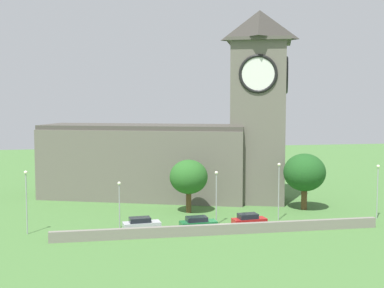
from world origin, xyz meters
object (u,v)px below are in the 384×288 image
(streetlamp_west_mid, at_px, (119,196))
(tree_by_tower, at_px, (305,173))
(church, at_px, (181,143))
(streetlamp_central, at_px, (216,189))
(car_silver, at_px, (141,224))
(streetlamp_east_mid, at_px, (279,183))
(streetlamp_east_end, at_px, (378,183))
(car_red, at_px, (249,220))
(streetlamp_west_end, at_px, (26,193))
(tree_riverside_west, at_px, (189,177))
(car_green, at_px, (198,223))

(streetlamp_west_mid, distance_m, tree_by_tower, 28.28)
(tree_by_tower, bearing_deg, church, 144.43)
(streetlamp_central, bearing_deg, car_silver, -172.20)
(streetlamp_east_mid, height_order, streetlamp_east_end, streetlamp_east_mid)
(car_red, xyz_separation_m, streetlamp_central, (-3.81, 2.17, 3.82))
(car_red, relative_size, streetlamp_central, 0.64)
(streetlamp_west_end, xyz_separation_m, tree_riverside_west, (21.45, 8.29, 0.07))
(car_silver, relative_size, streetlamp_east_end, 0.64)
(streetlamp_east_end, relative_size, tree_by_tower, 0.89)
(church, relative_size, car_green, 8.78)
(car_red, relative_size, streetlamp_west_end, 0.58)
(tree_by_tower, bearing_deg, streetlamp_east_mid, -136.92)
(streetlamp_west_mid, relative_size, tree_by_tower, 0.71)
(car_red, bearing_deg, tree_riverside_west, 122.13)
(streetlamp_central, distance_m, streetlamp_east_end, 22.53)
(streetlamp_east_mid, bearing_deg, car_red, -149.09)
(streetlamp_east_end, height_order, tree_riverside_west, tree_riverside_west)
(streetlamp_west_end, xyz_separation_m, streetlamp_central, (23.80, 0.66, -0.42))
(church, distance_m, tree_by_tower, 20.84)
(streetlamp_east_end, bearing_deg, streetlamp_east_mid, 172.73)
(car_silver, height_order, streetlamp_east_mid, streetlamp_east_mid)
(church, height_order, car_red, church)
(streetlamp_east_mid, bearing_deg, streetlamp_west_end, -177.30)
(car_green, bearing_deg, streetlamp_west_end, 176.03)
(church, height_order, tree_by_tower, church)
(streetlamp_central, height_order, tree_by_tower, tree_by_tower)
(tree_by_tower, bearing_deg, car_silver, -162.38)
(car_red, distance_m, streetlamp_west_end, 27.97)
(tree_riverside_west, bearing_deg, streetlamp_west_end, -158.86)
(church, bearing_deg, streetlamp_east_mid, -58.96)
(streetlamp_west_mid, relative_size, streetlamp_east_mid, 0.76)
(streetlamp_west_mid, bearing_deg, tree_by_tower, 12.49)
(car_red, bearing_deg, church, 104.92)
(streetlamp_east_end, bearing_deg, car_silver, -179.10)
(streetlamp_east_mid, height_order, tree_by_tower, tree_by_tower)
(streetlamp_central, relative_size, streetlamp_east_mid, 0.90)
(car_red, distance_m, tree_by_tower, 14.93)
(streetlamp_east_end, bearing_deg, church, 141.36)
(car_red, bearing_deg, streetlamp_west_end, 176.87)
(streetlamp_east_mid, relative_size, tree_riverside_west, 1.01)
(car_green, xyz_separation_m, streetlamp_east_mid, (11.78, 2.99, 4.32))
(church, bearing_deg, car_green, -93.26)
(car_silver, distance_m, car_red, 13.81)
(car_green, bearing_deg, streetlamp_central, 36.41)
(church, height_order, car_green, church)
(streetlamp_west_mid, bearing_deg, car_green, -14.84)
(church, xyz_separation_m, car_green, (-1.17, -20.61, -8.42))
(streetlamp_west_end, xyz_separation_m, streetlamp_east_mid, (32.71, 1.54, 0.02))
(streetlamp_west_end, relative_size, streetlamp_east_end, 1.04)
(car_red, bearing_deg, car_silver, 176.65)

